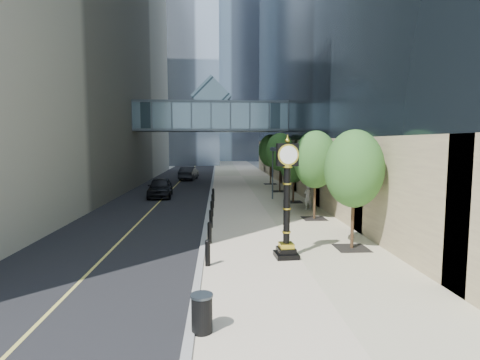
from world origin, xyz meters
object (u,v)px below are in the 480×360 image
Objects in this scene: trash_bin at (202,314)px; car_near at (160,187)px; pedestrian at (308,197)px; car_far at (189,173)px; street_clock at (287,207)px.

car_near is (-4.64, 23.77, 0.35)m from trash_bin.
pedestrian is (6.69, 16.78, 0.44)m from trash_bin.
trash_bin is 0.51× the size of pedestrian.
car_near is at bearing 92.51° from car_far.
street_clock is 0.98× the size of car_near.
pedestrian is 0.36× the size of car_near.
street_clock is 34.09m from car_far.
street_clock reaches higher than car_near.
trash_bin is at bearing 46.84° from pedestrian.
car_near is 15.57m from car_far.
trash_bin is 0.18× the size of car_far.
car_far is at bearing 81.37° from car_near.
street_clock is at bearing 61.64° from trash_bin.
street_clock is 2.73× the size of pedestrian.
pedestrian is 0.35× the size of car_far.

